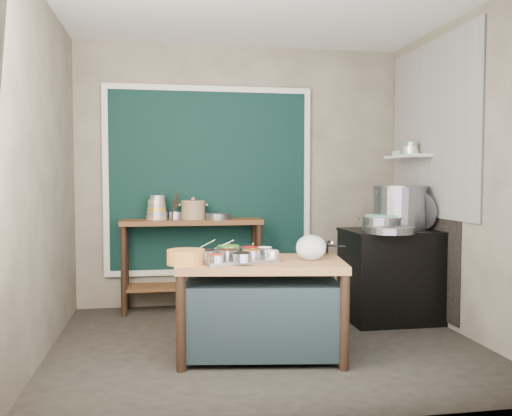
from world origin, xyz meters
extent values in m
cube|color=#2D2822|center=(0.00, 0.00, -0.01)|extent=(3.50, 3.00, 0.02)
cube|color=gray|center=(0.00, 1.51, 1.40)|extent=(3.50, 0.02, 2.80)
cube|color=gray|center=(-1.76, 0.00, 1.40)|extent=(0.02, 3.00, 2.80)
cube|color=gray|center=(1.76, 0.00, 1.40)|extent=(0.02, 3.00, 2.80)
cube|color=gray|center=(0.00, 0.00, 2.81)|extent=(3.50, 3.00, 0.02)
cube|color=black|center=(-0.35, 1.47, 1.35)|extent=(2.10, 0.02, 1.90)
cube|color=#B2B2AA|center=(1.74, 0.55, 1.85)|extent=(0.02, 1.70, 1.70)
cube|color=black|center=(1.74, 0.65, 0.70)|extent=(0.01, 1.30, 1.30)
cube|color=beige|center=(1.63, 0.85, 1.60)|extent=(0.22, 0.70, 0.03)
cube|color=olive|center=(-0.10, -0.30, 0.38)|extent=(1.34, 0.89, 0.75)
cube|color=brown|center=(-0.55, 1.28, 0.47)|extent=(1.45, 0.40, 0.95)
cube|color=black|center=(1.35, 0.55, 0.42)|extent=(0.90, 0.68, 0.85)
cube|color=black|center=(1.35, 0.55, 0.86)|extent=(0.92, 0.69, 0.03)
cube|color=gray|center=(-0.31, -0.32, 0.76)|extent=(0.65, 0.54, 0.03)
cylinder|color=gray|center=(-0.19, -0.36, 0.81)|extent=(0.15, 0.15, 0.06)
cylinder|color=gray|center=(-0.47, -0.51, 0.80)|extent=(0.13, 0.13, 0.06)
cylinder|color=gray|center=(-0.34, -0.18, 0.81)|extent=(0.19, 0.19, 0.07)
cylinder|color=gray|center=(-0.28, -0.51, 0.81)|extent=(0.15, 0.15, 0.06)
cylinder|color=silver|center=(-0.04, -0.37, 0.80)|extent=(0.12, 0.12, 0.06)
cylinder|color=gray|center=(-0.05, -0.19, 0.80)|extent=(0.13, 0.13, 0.06)
cylinder|color=gray|center=(-0.52, -0.34, 0.81)|extent=(0.17, 0.17, 0.07)
cylinder|color=gray|center=(-0.17, -0.17, 0.81)|extent=(0.15, 0.15, 0.06)
cylinder|color=gray|center=(-0.36, -0.35, 0.81)|extent=(0.16, 0.16, 0.07)
cylinder|color=#C37B37|center=(-0.68, -0.41, 0.80)|extent=(0.31, 0.31, 0.11)
ellipsoid|color=white|center=(0.28, -0.36, 0.84)|extent=(0.27, 0.25, 0.17)
ellipsoid|color=white|center=(0.31, -0.24, 0.84)|extent=(0.29, 0.26, 0.18)
cylinder|color=tan|center=(-0.90, 1.30, 0.97)|extent=(0.22, 0.22, 0.04)
cylinder|color=gray|center=(-0.90, 1.30, 1.01)|extent=(0.21, 0.21, 0.04)
cylinder|color=gold|center=(-0.90, 1.30, 1.05)|extent=(0.20, 0.20, 0.04)
cylinder|color=gray|center=(-0.90, 1.30, 1.10)|extent=(0.19, 0.19, 0.04)
cylinder|color=tan|center=(-0.90, 1.30, 1.14)|extent=(0.18, 0.18, 0.04)
cylinder|color=gray|center=(-0.90, 1.30, 1.18)|extent=(0.16, 0.16, 0.04)
cylinder|color=gray|center=(-0.72, 1.27, 0.99)|extent=(0.15, 0.15, 0.08)
cylinder|color=gray|center=(-0.29, 1.23, 0.98)|extent=(0.34, 0.34, 0.06)
cylinder|color=gray|center=(1.61, 0.51, 1.07)|extent=(0.24, 0.40, 0.39)
cube|color=#63A58A|center=(1.22, 0.51, 1.02)|extent=(0.29, 0.23, 0.02)
cylinder|color=gray|center=(1.19, 0.25, 0.91)|extent=(0.52, 0.52, 0.06)
cylinder|color=silver|center=(1.63, 0.79, 1.64)|extent=(0.16, 0.16, 0.04)
cylinder|color=silver|center=(1.63, 0.79, 1.68)|extent=(0.15, 0.15, 0.04)
cylinder|color=gray|center=(1.63, 0.79, 1.72)|extent=(0.14, 0.14, 0.04)
cylinder|color=gray|center=(1.63, 1.07, 1.64)|extent=(0.18, 0.18, 0.05)
camera|label=1|loc=(-0.83, -4.36, 1.38)|focal=38.00mm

